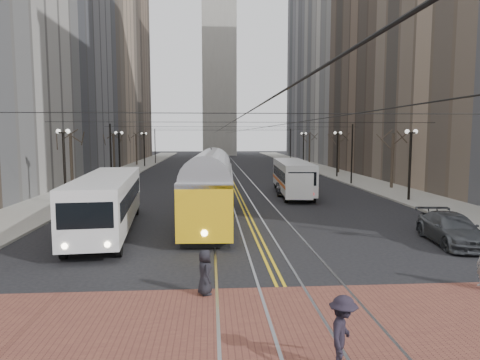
{
  "coord_description": "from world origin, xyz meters",
  "views": [
    {
      "loc": [
        -2.49,
        -15.62,
        5.41
      ],
      "look_at": [
        -0.91,
        7.23,
        3.0
      ],
      "focal_mm": 32.0,
      "sensor_mm": 36.0,
      "label": 1
    }
  ],
  "objects": [
    {
      "name": "ground",
      "position": [
        0.0,
        0.0,
        0.0
      ],
      "size": [
        260.0,
        260.0,
        0.0
      ],
      "primitive_type": "plane",
      "color": "black",
      "rests_on": "ground"
    },
    {
      "name": "sidewalk_left",
      "position": [
        -15.0,
        45.0,
        0.07
      ],
      "size": [
        5.0,
        140.0,
        0.15
      ],
      "primitive_type": "cube",
      "color": "gray",
      "rests_on": "ground"
    },
    {
      "name": "sidewalk_right",
      "position": [
        15.0,
        45.0,
        0.07
      ],
      "size": [
        5.0,
        140.0,
        0.15
      ],
      "primitive_type": "cube",
      "color": "gray",
      "rests_on": "ground"
    },
    {
      "name": "crosswalk_band",
      "position": [
        0.0,
        -4.0,
        0.01
      ],
      "size": [
        25.0,
        6.0,
        0.01
      ],
      "primitive_type": "cube",
      "color": "brown",
      "rests_on": "ground"
    },
    {
      "name": "streetcar_rails",
      "position": [
        0.0,
        45.0,
        0.0
      ],
      "size": [
        4.8,
        130.0,
        0.02
      ],
      "primitive_type": "cube",
      "color": "gray",
      "rests_on": "ground"
    },
    {
      "name": "centre_lines",
      "position": [
        0.0,
        45.0,
        0.01
      ],
      "size": [
        0.42,
        130.0,
        0.01
      ],
      "primitive_type": "cube",
      "color": "gold",
      "rests_on": "ground"
    },
    {
      "name": "building_left_mid",
      "position": [
        -25.5,
        46.0,
        17.0
      ],
      "size": [
        16.0,
        20.0,
        34.0
      ],
      "primitive_type": "cube",
      "color": "slate",
      "rests_on": "ground"
    },
    {
      "name": "building_left_midfar",
      "position": [
        -27.5,
        66.0,
        26.0
      ],
      "size": [
        20.0,
        20.0,
        52.0
      ],
      "primitive_type": "cube",
      "color": "gray",
      "rests_on": "ground"
    },
    {
      "name": "building_left_far",
      "position": [
        -25.5,
        86.0,
        20.0
      ],
      "size": [
        16.0,
        20.0,
        40.0
      ],
      "primitive_type": "cube",
      "color": "brown",
      "rests_on": "ground"
    },
    {
      "name": "building_right_mid",
      "position": [
        25.5,
        46.0,
        17.0
      ],
      "size": [
        16.0,
        20.0,
        34.0
      ],
      "primitive_type": "cube",
      "color": "brown",
      "rests_on": "ground"
    },
    {
      "name": "building_right_midfar",
      "position": [
        27.5,
        66.0,
        26.0
      ],
      "size": [
        20.0,
        20.0,
        52.0
      ],
      "primitive_type": "cube",
      "color": "#A3A099",
      "rests_on": "ground"
    },
    {
      "name": "building_right_far",
      "position": [
        25.5,
        86.0,
        20.0
      ],
      "size": [
        16.0,
        20.0,
        40.0
      ],
      "primitive_type": "cube",
      "color": "slate",
      "rests_on": "ground"
    },
    {
      "name": "clock_tower",
      "position": [
        0.0,
        102.0,
        35.96
      ],
      "size": [
        12.0,
        12.0,
        66.0
      ],
      "color": "#B2AFA5",
      "rests_on": "ground"
    },
    {
      "name": "lamp_posts",
      "position": [
        -0.0,
        28.75,
        2.8
      ],
      "size": [
        27.6,
        57.2,
        5.6
      ],
      "color": "black",
      "rests_on": "ground"
    },
    {
      "name": "street_trees",
      "position": [
        0.0,
        35.25,
        2.8
      ],
      "size": [
        31.68,
        53.28,
        5.6
      ],
      "color": "#382D23",
      "rests_on": "ground"
    },
    {
      "name": "trolley_wires",
      "position": [
        0.0,
        34.83,
        3.77
      ],
      "size": [
        25.96,
        120.0,
        6.6
      ],
      "color": "black",
      "rests_on": "ground"
    },
    {
      "name": "transit_bus",
      "position": [
        -8.24,
        8.36,
        1.59
      ],
      "size": [
        3.82,
        12.89,
        3.17
      ],
      "primitive_type": "cube",
      "rotation": [
        0.0,
        0.0,
        0.09
      ],
      "color": "silver",
      "rests_on": "ground"
    },
    {
      "name": "streetcar",
      "position": [
        -2.5,
        11.08,
        1.71
      ],
      "size": [
        3.28,
        14.59,
        3.42
      ],
      "primitive_type": "cube",
      "rotation": [
        0.0,
        0.0,
        -0.04
      ],
      "color": "yellow",
      "rests_on": "ground"
    },
    {
      "name": "rear_bus",
      "position": [
        4.97,
        22.66,
        1.53
      ],
      "size": [
        3.28,
        11.84,
        3.05
      ],
      "primitive_type": "cube",
      "rotation": [
        0.0,
        0.0,
        -0.06
      ],
      "color": "silver",
      "rests_on": "ground"
    },
    {
      "name": "cargo_van",
      "position": [
        4.77,
        19.49,
        1.24
      ],
      "size": [
        2.94,
        5.86,
        2.48
      ],
      "primitive_type": "cube",
      "rotation": [
        0.0,
        0.0,
        -0.14
      ],
      "color": "silver",
      "rests_on": "ground"
    },
    {
      "name": "sedan_grey",
      "position": [
        4.51,
        23.08,
        0.83
      ],
      "size": [
        2.57,
        5.1,
        1.67
      ],
      "primitive_type": "imported",
      "rotation": [
        0.0,
        0.0,
        -0.13
      ],
      "color": "#3E4046",
      "rests_on": "ground"
    },
    {
      "name": "sedan_silver",
      "position": [
        7.25,
        30.08,
        0.82
      ],
      "size": [
        1.75,
        4.98,
        1.64
      ],
      "primitive_type": "imported",
      "rotation": [
        0.0,
        0.0,
        0.0
      ],
      "color": "#AFB2B7",
      "rests_on": "ground"
    },
    {
      "name": "sedan_parked",
      "position": [
        9.5,
        4.53,
        0.75
      ],
      "size": [
        2.66,
        5.38,
        1.5
      ],
      "primitive_type": "imported",
      "rotation": [
        0.0,
        0.0,
        -0.11
      ],
      "color": "#3B3E42",
      "rests_on": "ground"
    },
    {
      "name": "pedestrian_a",
      "position": [
        -2.71,
        -1.5,
        0.78
      ],
      "size": [
        0.65,
        0.85,
        1.55
      ],
      "primitive_type": "imported",
      "rotation": [
        0.0,
        0.0,
        1.81
      ],
      "color": "black",
      "rests_on": "crosswalk_band"
    },
    {
      "name": "pedestrian_d",
      "position": [
        0.5,
        -6.5,
        0.9
      ],
      "size": [
        1.1,
        1.32,
        1.78
      ],
      "primitive_type": "imported",
      "rotation": [
        0.0,
        0.0,
        1.12
      ],
      "color": "black",
      "rests_on": "crosswalk_band"
    }
  ]
}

